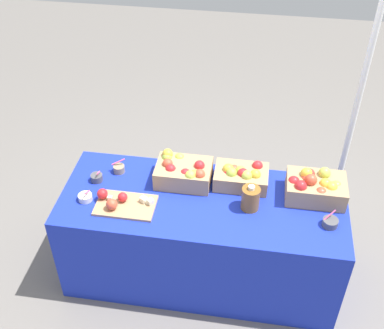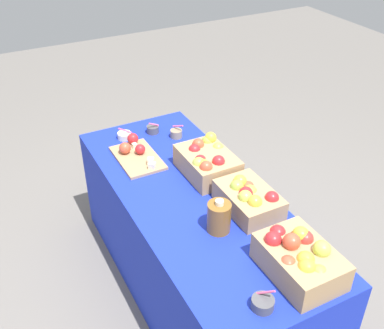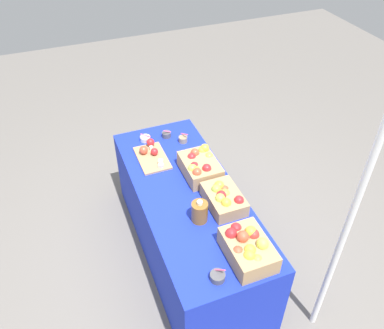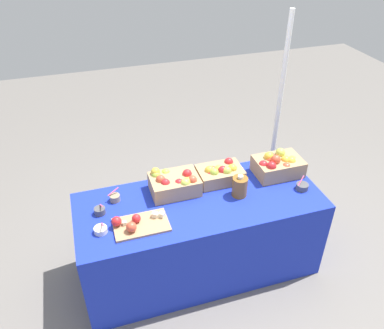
{
  "view_description": "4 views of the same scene",
  "coord_description": "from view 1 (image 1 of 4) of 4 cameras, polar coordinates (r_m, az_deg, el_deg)",
  "views": [
    {
      "loc": [
        0.3,
        -2.36,
        2.99
      ],
      "look_at": [
        -0.08,
        0.06,
        0.98
      ],
      "focal_mm": 46.18,
      "sensor_mm": 36.0,
      "label": 1
    },
    {
      "loc": [
        1.83,
        -0.97,
        2.31
      ],
      "look_at": [
        0.03,
        -0.03,
        0.97
      ],
      "focal_mm": 43.76,
      "sensor_mm": 36.0,
      "label": 2
    },
    {
      "loc": [
        2.12,
        -0.79,
        2.89
      ],
      "look_at": [
        -0.0,
        0.04,
        1.0
      ],
      "focal_mm": 37.29,
      "sensor_mm": 36.0,
      "label": 3
    },
    {
      "loc": [
        -0.75,
        -2.19,
        2.66
      ],
      "look_at": [
        -0.04,
        0.07,
        1.04
      ],
      "focal_mm": 36.62,
      "sensor_mm": 36.0,
      "label": 4
    }
  ],
  "objects": [
    {
      "name": "apple_crate_middle",
      "position": [
        3.36,
        5.67,
        -1.31
      ],
      "size": [
        0.36,
        0.24,
        0.15
      ],
      "color": "tan",
      "rests_on": "table"
    },
    {
      "name": "cutting_board_front",
      "position": [
        3.25,
        -8.17,
        -4.38
      ],
      "size": [
        0.39,
        0.24,
        0.09
      ],
      "color": "tan",
      "rests_on": "table"
    },
    {
      "name": "apple_crate_left",
      "position": [
        3.34,
        14.07,
        -2.52
      ],
      "size": [
        0.39,
        0.27,
        0.2
      ],
      "color": "tan",
      "rests_on": "table"
    },
    {
      "name": "sample_bowl_far",
      "position": [
        3.51,
        -8.42,
        -0.48
      ],
      "size": [
        0.09,
        0.08,
        0.1
      ],
      "color": "gray",
      "rests_on": "table"
    },
    {
      "name": "sample_bowl_extra",
      "position": [
        3.33,
        -12.22,
        -3.71
      ],
      "size": [
        0.09,
        0.09,
        0.1
      ],
      "color": "silver",
      "rests_on": "table"
    },
    {
      "name": "sample_bowl_mid",
      "position": [
        3.46,
        -10.94,
        -1.5
      ],
      "size": [
        0.08,
        0.08,
        0.09
      ],
      "color": "#4C4C51",
      "rests_on": "table"
    },
    {
      "name": "table",
      "position": [
        3.54,
        1.16,
        -8.42
      ],
      "size": [
        1.9,
        0.76,
        0.74
      ],
      "primitive_type": "cube",
      "color": "#192DB7",
      "rests_on": "ground_plane"
    },
    {
      "name": "ground_plane",
      "position": [
        3.82,
        1.08,
        -12.16
      ],
      "size": [
        10.0,
        10.0,
        0.0
      ],
      "primitive_type": "plane",
      "color": "slate"
    },
    {
      "name": "sample_bowl_near",
      "position": [
        3.21,
        15.68,
        -6.46
      ],
      "size": [
        0.1,
        0.1,
        0.11
      ],
      "color": "#4C4C51",
      "rests_on": "table"
    },
    {
      "name": "cider_jug",
      "position": [
        3.19,
        6.77,
        -3.89
      ],
      "size": [
        0.12,
        0.12,
        0.18
      ],
      "color": "brown",
      "rests_on": "table"
    },
    {
      "name": "apple_crate_right",
      "position": [
        3.36,
        -1.01,
        -0.85
      ],
      "size": [
        0.38,
        0.27,
        0.19
      ],
      "color": "tan",
      "rests_on": "table"
    },
    {
      "name": "tent_pole",
      "position": [
        3.7,
        17.91,
        4.05
      ],
      "size": [
        0.04,
        0.04,
        1.94
      ],
      "primitive_type": "cylinder",
      "color": "white",
      "rests_on": "ground_plane"
    }
  ]
}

